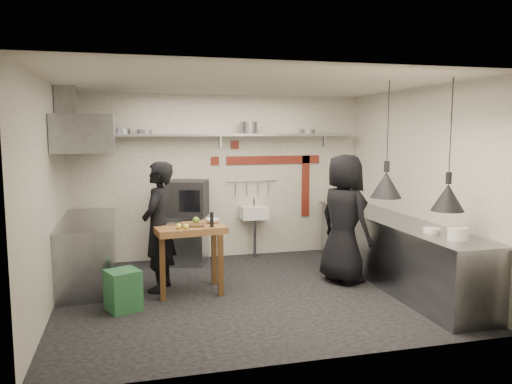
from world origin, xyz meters
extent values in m
plane|color=black|center=(0.00, 0.00, 0.00)|extent=(5.00, 5.00, 0.00)
plane|color=beige|center=(0.00, 0.00, 2.80)|extent=(5.00, 5.00, 0.00)
cube|color=silver|center=(0.00, 2.10, 1.40)|extent=(5.00, 0.04, 2.80)
cube|color=silver|center=(0.00, -2.10, 1.40)|extent=(5.00, 0.04, 2.80)
cube|color=silver|center=(-2.50, 0.00, 1.40)|extent=(0.04, 4.20, 2.80)
cube|color=silver|center=(2.50, 0.00, 1.40)|extent=(0.04, 4.20, 2.80)
cube|color=maroon|center=(0.95, 2.08, 1.68)|extent=(1.70, 0.02, 0.14)
cube|color=maroon|center=(1.55, 2.08, 1.20)|extent=(0.14, 0.02, 1.10)
cube|color=maroon|center=(0.25, 2.08, 1.95)|extent=(0.14, 0.02, 0.14)
cube|color=maroon|center=(-0.10, 2.08, 1.68)|extent=(0.14, 0.02, 0.14)
cube|color=slate|center=(0.00, 1.92, 2.12)|extent=(4.60, 0.34, 0.04)
cube|color=slate|center=(-1.90, 2.07, 2.02)|extent=(0.04, 0.06, 0.24)
cube|color=slate|center=(0.00, 2.07, 2.02)|extent=(0.04, 0.06, 0.24)
cube|color=slate|center=(1.90, 2.07, 2.02)|extent=(0.04, 0.06, 0.24)
cylinder|color=slate|center=(-1.62, 1.92, 2.19)|extent=(0.27, 0.27, 0.09)
cylinder|color=slate|center=(-1.27, 1.92, 2.18)|extent=(0.25, 0.25, 0.07)
cylinder|color=slate|center=(0.46, 1.92, 2.24)|extent=(0.29, 0.29, 0.20)
cylinder|color=slate|center=(1.51, 1.92, 2.18)|extent=(0.32, 0.32, 0.08)
cube|color=slate|center=(-0.66, 1.78, 0.40)|extent=(0.84, 0.80, 0.80)
cube|color=black|center=(-0.62, 1.76, 1.09)|extent=(0.78, 0.75, 0.58)
cube|color=maroon|center=(-0.62, 1.53, 1.09)|extent=(0.46, 0.18, 0.46)
cube|color=black|center=(-0.62, 1.45, 1.09)|extent=(0.32, 0.12, 0.34)
cube|color=silver|center=(0.55, 1.92, 0.78)|extent=(0.46, 0.34, 0.22)
cylinder|color=slate|center=(0.55, 1.92, 0.96)|extent=(0.03, 0.03, 0.14)
cylinder|color=slate|center=(0.55, 1.88, 0.34)|extent=(0.06, 0.06, 0.66)
cylinder|color=slate|center=(0.55, 2.06, 1.32)|extent=(0.90, 0.02, 0.02)
cube|color=slate|center=(2.15, 0.00, 0.45)|extent=(0.70, 3.80, 0.90)
cube|color=slate|center=(2.15, 0.00, 0.92)|extent=(0.76, 3.90, 0.03)
cylinder|color=silver|center=(2.12, -1.47, 1.01)|extent=(0.27, 0.27, 0.15)
cylinder|color=silver|center=(2.10, -0.99, 0.96)|extent=(0.24, 0.24, 0.05)
cube|color=slate|center=(-2.15, 1.05, 0.45)|extent=(0.70, 1.90, 0.90)
cube|color=slate|center=(-2.15, 1.05, 0.92)|extent=(0.76, 2.00, 0.03)
cube|color=slate|center=(-2.10, 1.05, 2.15)|extent=(0.78, 1.60, 0.50)
cube|color=slate|center=(-2.35, 1.05, 2.55)|extent=(0.28, 0.28, 0.50)
cube|color=#235732|center=(-1.65, -0.23, 0.25)|extent=(0.48, 0.48, 0.50)
cube|color=#4F331A|center=(-0.74, 0.21, 0.93)|extent=(0.35, 0.27, 0.02)
cylinder|color=black|center=(-0.49, 0.08, 1.02)|extent=(0.06, 0.06, 0.20)
sphere|color=yellow|center=(-0.94, 0.04, 0.96)|extent=(0.08, 0.08, 0.07)
sphere|color=yellow|center=(-0.84, 0.02, 0.96)|extent=(0.08, 0.08, 0.07)
sphere|color=olive|center=(-0.67, 0.36, 0.97)|extent=(0.11, 0.11, 0.09)
cube|color=slate|center=(-0.97, 0.37, 0.94)|extent=(0.20, 0.15, 0.03)
imported|color=silver|center=(-0.44, 0.38, 0.95)|extent=(0.22, 0.22, 0.06)
imported|color=black|center=(-1.17, 0.45, 0.89)|extent=(0.65, 0.76, 1.78)
imported|color=black|center=(1.45, 0.18, 0.93)|extent=(0.86, 1.05, 1.86)
camera|label=1|loc=(-1.55, -6.36, 2.18)|focal=35.00mm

